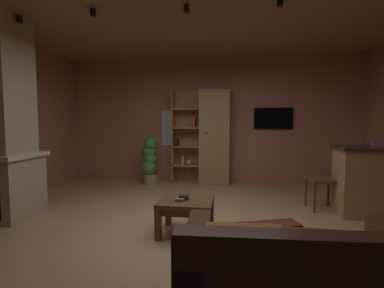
{
  "coord_description": "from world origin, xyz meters",
  "views": [
    {
      "loc": [
        0.61,
        -3.51,
        1.36
      ],
      "look_at": [
        0.0,
        0.4,
        1.05
      ],
      "focal_mm": 27.15,
      "sensor_mm": 36.0,
      "label": 1
    }
  ],
  "objects": [
    {
      "name": "ceiling",
      "position": [
        0.0,
        0.0,
        2.79
      ],
      "size": [
        6.49,
        5.99,
        0.02
      ],
      "primitive_type": "cube",
      "color": "#8E6B47"
    },
    {
      "name": "bookshelf_cabinet",
      "position": [
        0.05,
        2.75,
        1.0
      ],
      "size": [
        1.24,
        0.41,
        2.03
      ],
      "color": "#A87F51",
      "rests_on": "ground"
    },
    {
      "name": "tissue_box",
      "position": [
        2.57,
        0.97,
        1.05
      ],
      "size": [
        0.14,
        0.14,
        0.11
      ],
      "primitive_type": "cube",
      "rotation": [
        0.0,
        0.0,
        -0.22
      ],
      "color": "#995972",
      "rests_on": "kitchen_bar_counter"
    },
    {
      "name": "track_light_spot_1",
      "position": [
        -1.18,
        -0.03,
        2.71
      ],
      "size": [
        0.07,
        0.07,
        0.09
      ],
      "primitive_type": "cylinder",
      "color": "black"
    },
    {
      "name": "dining_chair",
      "position": [
        2.0,
        1.17,
        0.53
      ],
      "size": [
        0.47,
        0.47,
        0.92
      ],
      "color": "brown",
      "rests_on": "ground"
    },
    {
      "name": "table_book_1",
      "position": [
        -0.02,
        -0.11,
        0.45
      ],
      "size": [
        0.12,
        0.1,
        0.02
      ],
      "primitive_type": "cube",
      "rotation": [
        0.0,
        0.0,
        0.04
      ],
      "color": "black",
      "rests_on": "coffee_table"
    },
    {
      "name": "table_book_0",
      "position": [
        -0.05,
        -0.19,
        0.43
      ],
      "size": [
        0.11,
        0.1,
        0.03
      ],
      "primitive_type": "cube",
      "rotation": [
        0.0,
        0.0,
        -0.03
      ],
      "color": "brown",
      "rests_on": "coffee_table"
    },
    {
      "name": "wall_mounted_tv",
      "position": [
        1.37,
        2.96,
        1.43
      ],
      "size": [
        0.82,
        0.06,
        0.46
      ],
      "color": "black"
    },
    {
      "name": "track_light_spot_3",
      "position": [
        1.07,
        0.01,
        2.71
      ],
      "size": [
        0.07,
        0.07,
        0.09
      ],
      "primitive_type": "cylinder",
      "color": "black"
    },
    {
      "name": "window_pane_back",
      "position": [
        -0.79,
        2.99,
        1.21
      ],
      "size": [
        0.62,
        0.01,
        0.79
      ],
      "primitive_type": "cube",
      "color": "white"
    },
    {
      "name": "track_light_spot_0",
      "position": [
        -2.27,
        0.06,
        2.71
      ],
      "size": [
        0.07,
        0.07,
        0.09
      ],
      "primitive_type": "cylinder",
      "color": "black"
    },
    {
      "name": "floor",
      "position": [
        0.0,
        0.0,
        -0.01
      ],
      "size": [
        6.49,
        5.99,
        0.02
      ],
      "primitive_type": "cube",
      "color": "tan",
      "rests_on": "ground"
    },
    {
      "name": "potted_floor_plant",
      "position": [
        -1.25,
        2.49,
        0.54
      ],
      "size": [
        0.37,
        0.4,
        1.05
      ],
      "color": "#9E896B",
      "rests_on": "ground"
    },
    {
      "name": "coffee_table",
      "position": [
        0.01,
        -0.13,
        0.33
      ],
      "size": [
        0.64,
        0.58,
        0.41
      ],
      "color": "brown",
      "rests_on": "ground"
    },
    {
      "name": "wall_back",
      "position": [
        0.0,
        3.02,
        1.39
      ],
      "size": [
        6.61,
        0.06,
        2.78
      ],
      "primitive_type": "cube",
      "color": "#AD7060",
      "rests_on": "ground"
    },
    {
      "name": "track_light_spot_2",
      "position": [
        -0.01,
        0.03,
        2.71
      ],
      "size": [
        0.07,
        0.07,
        0.09
      ],
      "primitive_type": "cylinder",
      "color": "black"
    }
  ]
}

